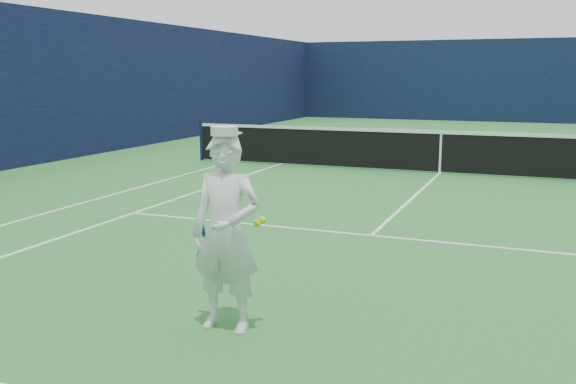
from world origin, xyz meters
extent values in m
plane|color=#2C7432|center=(0.00, 0.00, 0.00)|extent=(80.00, 80.00, 0.00)
cube|color=white|center=(0.00, 11.88, 0.00)|extent=(11.03, 0.06, 0.01)
cube|color=white|center=(-5.49, 0.00, 0.00)|extent=(0.06, 23.83, 0.01)
cube|color=white|center=(-4.12, 0.00, 0.00)|extent=(0.06, 23.77, 0.01)
cube|color=white|center=(0.00, 6.40, 0.00)|extent=(8.23, 0.06, 0.01)
cube|color=white|center=(0.00, -6.40, 0.00)|extent=(8.23, 0.06, 0.01)
cube|color=white|center=(0.00, 0.00, 0.00)|extent=(0.06, 12.80, 0.01)
cube|color=white|center=(0.00, 11.73, 0.00)|extent=(0.06, 0.30, 0.01)
cube|color=#0E1633|center=(0.00, 18.00, 2.00)|extent=(20.12, 0.12, 4.00)
cube|color=#0F1439|center=(-10.00, 0.00, 2.00)|extent=(0.12, 36.12, 4.00)
cylinder|color=#141E4C|center=(-6.40, 0.00, 0.54)|extent=(0.09, 0.09, 1.07)
cube|color=black|center=(0.00, 0.00, 0.50)|extent=(12.79, 0.02, 0.92)
cube|color=white|center=(0.00, 0.00, 0.97)|extent=(12.79, 0.04, 0.07)
cube|color=white|center=(0.00, 0.00, 0.47)|extent=(0.05, 0.03, 0.94)
imported|color=white|center=(-0.37, -10.25, 0.90)|extent=(0.67, 0.45, 1.80)
cylinder|color=white|center=(-0.37, -10.25, 1.82)|extent=(0.24, 0.24, 0.08)
cube|color=white|center=(-0.37, -10.12, 1.79)|extent=(0.18, 0.11, 0.02)
cylinder|color=navy|center=(-0.65, -10.18, 0.93)|extent=(0.04, 0.09, 0.22)
cube|color=navy|center=(-0.65, -10.12, 0.75)|extent=(0.02, 0.02, 0.14)
torus|color=navy|center=(-0.65, -10.06, 0.55)|extent=(0.30, 0.11, 0.29)
cube|color=beige|center=(-0.65, -10.06, 0.55)|extent=(0.22, 0.01, 0.30)
sphere|color=#D1F01B|center=(-0.11, -10.14, 0.99)|extent=(0.07, 0.07, 0.07)
sphere|color=#D1F01B|center=(-0.07, -10.12, 1.02)|extent=(0.07, 0.07, 0.07)
camera|label=1|loc=(2.23, -15.24, 2.31)|focal=40.00mm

